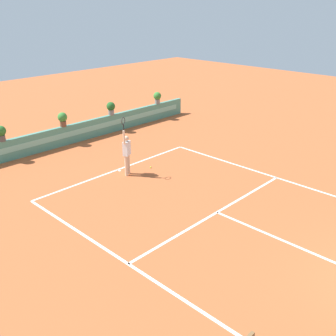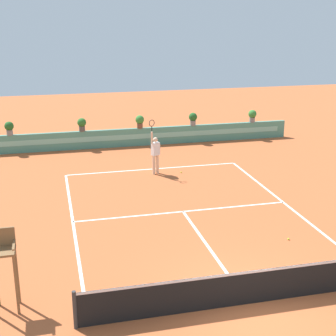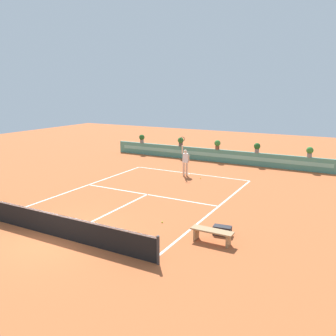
{
  "view_description": "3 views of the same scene",
  "coord_description": "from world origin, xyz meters",
  "px_view_note": "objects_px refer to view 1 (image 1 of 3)",
  "views": [
    {
      "loc": [
        -9.95,
        -0.78,
        6.84
      ],
      "look_at": [
        -0.01,
        8.79,
        1.0
      ],
      "focal_mm": 42.13,
      "sensor_mm": 36.0,
      "label": 1
    },
    {
      "loc": [
        -4.69,
        -10.42,
        7.22
      ],
      "look_at": [
        -0.01,
        8.79,
        1.0
      ],
      "focal_mm": 53.29,
      "sensor_mm": 36.0,
      "label": 2
    },
    {
      "loc": [
        9.7,
        -9.04,
        5.62
      ],
      "look_at": [
        -0.01,
        8.79,
        1.0
      ],
      "focal_mm": 37.41,
      "sensor_mm": 36.0,
      "label": 3
    }
  ],
  "objects_px": {
    "potted_plant_far_right": "(157,97)",
    "potted_plant_right": "(111,108)",
    "tennis_ball_near_baseline": "(151,167)",
    "potted_plant_centre": "(63,118)",
    "potted_plant_left": "(1,132)",
    "tennis_player": "(127,152)"
  },
  "relations": [
    {
      "from": "tennis_player",
      "to": "tennis_ball_near_baseline",
      "type": "distance_m",
      "value": 1.57
    },
    {
      "from": "potted_plant_right",
      "to": "potted_plant_far_right",
      "type": "bearing_deg",
      "value": 0.0
    },
    {
      "from": "potted_plant_centre",
      "to": "potted_plant_right",
      "type": "relative_size",
      "value": 1.0
    },
    {
      "from": "tennis_ball_near_baseline",
      "to": "potted_plant_right",
      "type": "height_order",
      "value": "potted_plant_right"
    },
    {
      "from": "potted_plant_far_right",
      "to": "potted_plant_left",
      "type": "bearing_deg",
      "value": 180.0
    },
    {
      "from": "tennis_player",
      "to": "potted_plant_right",
      "type": "bearing_deg",
      "value": 57.42
    },
    {
      "from": "potted_plant_centre",
      "to": "tennis_player",
      "type": "bearing_deg",
      "value": -92.75
    },
    {
      "from": "potted_plant_far_right",
      "to": "potted_plant_right",
      "type": "relative_size",
      "value": 1.0
    },
    {
      "from": "potted_plant_centre",
      "to": "potted_plant_left",
      "type": "height_order",
      "value": "same"
    },
    {
      "from": "potted_plant_right",
      "to": "potted_plant_left",
      "type": "distance_m",
      "value": 6.28
    },
    {
      "from": "tennis_player",
      "to": "potted_plant_far_right",
      "type": "bearing_deg",
      "value": 36.83
    },
    {
      "from": "potted_plant_far_right",
      "to": "potted_plant_right",
      "type": "xyz_separation_m",
      "value": [
        -3.63,
        0.0,
        0.0
      ]
    },
    {
      "from": "tennis_player",
      "to": "potted_plant_right",
      "type": "height_order",
      "value": "tennis_player"
    },
    {
      "from": "tennis_ball_near_baseline",
      "to": "potted_plant_right",
      "type": "bearing_deg",
      "value": 68.32
    },
    {
      "from": "tennis_player",
      "to": "potted_plant_left",
      "type": "height_order",
      "value": "tennis_player"
    },
    {
      "from": "potted_plant_left",
      "to": "tennis_player",
      "type": "bearing_deg",
      "value": -60.58
    },
    {
      "from": "potted_plant_centre",
      "to": "potted_plant_right",
      "type": "distance_m",
      "value": 3.09
    },
    {
      "from": "potted_plant_centre",
      "to": "tennis_ball_near_baseline",
      "type": "bearing_deg",
      "value": -80.14
    },
    {
      "from": "tennis_ball_near_baseline",
      "to": "potted_plant_right",
      "type": "relative_size",
      "value": 0.09
    },
    {
      "from": "potted_plant_centre",
      "to": "potted_plant_far_right",
      "type": "bearing_deg",
      "value": 0.0
    },
    {
      "from": "tennis_ball_near_baseline",
      "to": "potted_plant_centre",
      "type": "xyz_separation_m",
      "value": [
        -0.94,
        5.4,
        1.38
      ]
    },
    {
      "from": "tennis_ball_near_baseline",
      "to": "potted_plant_centre",
      "type": "distance_m",
      "value": 5.65
    }
  ]
}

